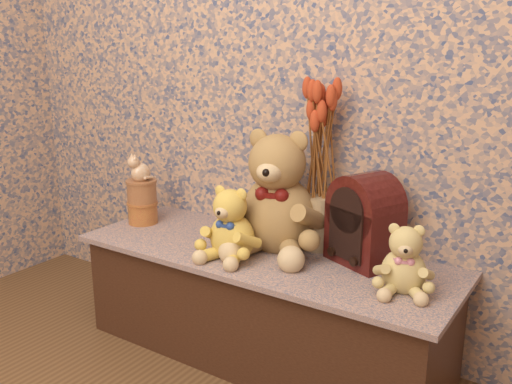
# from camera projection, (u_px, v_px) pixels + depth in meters

# --- Properties ---
(display_shelf) EXTENTS (1.43, 0.52, 0.41)m
(display_shelf) POSITION_uv_depth(u_px,v_px,m) (263.00, 304.00, 2.11)
(display_shelf) COLOR #34466A
(display_shelf) RESTS_ON ground
(teddy_large) EXTENTS (0.47, 0.53, 0.48)m
(teddy_large) POSITION_uv_depth(u_px,v_px,m) (279.00, 185.00, 2.05)
(teddy_large) COLOR olive
(teddy_large) RESTS_ON display_shelf
(teddy_medium) EXTENTS (0.24, 0.28, 0.28)m
(teddy_medium) POSITION_uv_depth(u_px,v_px,m) (232.00, 219.00, 1.98)
(teddy_medium) COLOR gold
(teddy_medium) RESTS_ON display_shelf
(teddy_small) EXTENTS (0.25, 0.27, 0.23)m
(teddy_small) POSITION_uv_depth(u_px,v_px,m) (405.00, 255.00, 1.71)
(teddy_small) COLOR tan
(teddy_small) RESTS_ON display_shelf
(cathedral_radio) EXTENTS (0.28, 0.24, 0.32)m
(cathedral_radio) POSITION_uv_depth(u_px,v_px,m) (365.00, 219.00, 1.92)
(cathedral_radio) COLOR #360C09
(cathedral_radio) RESTS_ON display_shelf
(ceramic_vase) EXTENTS (0.13, 0.13, 0.20)m
(ceramic_vase) POSITION_uv_depth(u_px,v_px,m) (320.00, 222.00, 2.07)
(ceramic_vase) COLOR tan
(ceramic_vase) RESTS_ON display_shelf
(dried_stalks) EXTENTS (0.21, 0.21, 0.38)m
(dried_stalks) POSITION_uv_depth(u_px,v_px,m) (323.00, 145.00, 2.00)
(dried_stalks) COLOR #BA3D1D
(dried_stalks) RESTS_ON ceramic_vase
(biscuit_tin_lower) EXTENTS (0.14, 0.14, 0.09)m
(biscuit_tin_lower) POSITION_uv_depth(u_px,v_px,m) (143.00, 213.00, 2.38)
(biscuit_tin_lower) COLOR gold
(biscuit_tin_lower) RESTS_ON display_shelf
(biscuit_tin_upper) EXTENTS (0.14, 0.14, 0.10)m
(biscuit_tin_upper) POSITION_uv_depth(u_px,v_px,m) (142.00, 192.00, 2.36)
(biscuit_tin_upper) COLOR tan
(biscuit_tin_upper) RESTS_ON biscuit_tin_lower
(cat_figurine) EXTENTS (0.12, 0.12, 0.12)m
(cat_figurine) POSITION_uv_depth(u_px,v_px,m) (140.00, 167.00, 2.33)
(cat_figurine) COLOR silver
(cat_figurine) RESTS_ON biscuit_tin_upper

